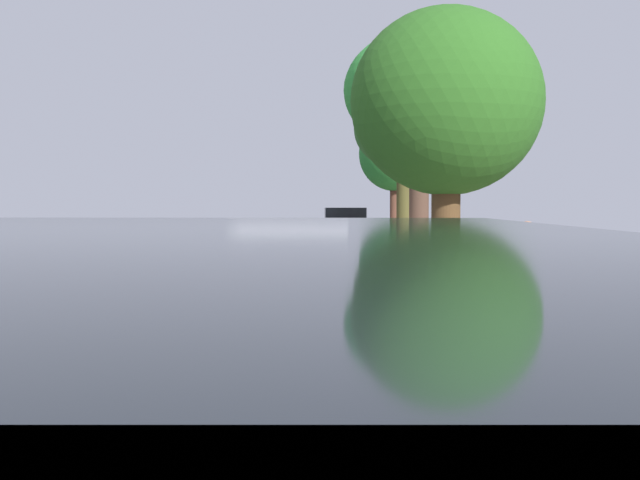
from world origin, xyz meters
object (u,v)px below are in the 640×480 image
object	(u,v)px
street_tree_mid_block	(419,93)
street_tree_corner	(395,155)
parked_sedan_dark_blue_second	(305,338)
fire_hydrant	(395,264)
parked_suv_red_farthest	(344,230)
street_tree_far_end	(405,131)
bicycle_at_curb	(361,262)
pedestrian_on_phone	(527,272)
parked_sedan_tan_mid	(340,261)
cyclist_with_backpack	(368,243)
parked_sedan_grey_far	(343,244)
street_tree_near_cyclist	(446,105)

from	to	relation	value
street_tree_mid_block	street_tree_corner	xyz separation A→B (m)	(0.00, 13.21, -0.48)
parked_sedan_dark_blue_second	fire_hydrant	size ratio (longest dim) A/B	5.30
parked_suv_red_farthest	street_tree_far_end	world-z (taller)	street_tree_far_end
parked_sedan_dark_blue_second	street_tree_corner	distance (m)	23.30
bicycle_at_curb	pedestrian_on_phone	xyz separation A→B (m)	(2.38, -12.52, 0.70)
parked_sedan_tan_mid	parked_suv_red_farthest	distance (m)	15.58
cyclist_with_backpack	street_tree_far_end	size ratio (longest dim) A/B	0.30
street_tree_far_end	fire_hydrant	world-z (taller)	street_tree_far_end
parked_sedan_grey_far	street_tree_mid_block	world-z (taller)	street_tree_mid_block
parked_sedan_dark_blue_second	fire_hydrant	bearing A→B (deg)	84.00
cyclist_with_backpack	pedestrian_on_phone	xyz separation A→B (m)	(2.15, -12.08, 0.12)
cyclist_with_backpack	fire_hydrant	size ratio (longest dim) A/B	1.91
street_tree_near_cyclist	parked_sedan_dark_blue_second	bearing A→B (deg)	-112.99
parked_sedan_tan_mid	fire_hydrant	distance (m)	2.29
pedestrian_on_phone	bicycle_at_curb	bearing A→B (deg)	100.77
pedestrian_on_phone	street_tree_far_end	bearing A→B (deg)	95.49
street_tree_near_cyclist	fire_hydrant	size ratio (longest dim) A/B	5.66
street_tree_mid_block	pedestrian_on_phone	size ratio (longest dim) A/B	3.35
cyclist_with_backpack	street_tree_mid_block	world-z (taller)	street_tree_mid_block
parked_sedan_grey_far	bicycle_at_curb	distance (m)	4.18
cyclist_with_backpack	street_tree_mid_block	bearing A→B (deg)	-80.69
parked_suv_red_farthest	pedestrian_on_phone	bearing A→B (deg)	-82.41
parked_sedan_dark_blue_second	street_tree_near_cyclist	distance (m)	5.27
street_tree_corner	fire_hydrant	size ratio (longest dim) A/B	6.25
cyclist_with_backpack	parked_suv_red_farthest	bearing A→B (deg)	94.81
bicycle_at_curb	street_tree_far_end	xyz separation A→B (m)	(1.25, -0.73, 3.78)
cyclist_with_backpack	parked_sedan_grey_far	bearing A→B (deg)	100.47
parked_sedan_dark_blue_second	parked_sedan_tan_mid	distance (m)	11.54
parked_sedan_dark_blue_second	parked_sedan_grey_far	bearing A→B (deg)	90.29
parked_suv_red_farthest	street_tree_corner	bearing A→B (deg)	-64.55
bicycle_at_curb	street_tree_corner	distance (m)	7.55
cyclist_with_backpack	street_tree_far_end	bearing A→B (deg)	-15.36
pedestrian_on_phone	parked_suv_red_farthest	bearing A→B (deg)	97.59
street_tree_near_cyclist	street_tree_mid_block	distance (m)	5.73
bicycle_at_curb	street_tree_corner	bearing A→B (deg)	79.18
parked_sedan_tan_mid	street_tree_near_cyclist	size ratio (longest dim) A/B	0.94
cyclist_with_backpack	street_tree_mid_block	size ratio (longest dim) A/B	0.28
parked_sedan_tan_mid	parked_sedan_grey_far	distance (m)	9.06
street_tree_corner	parked_sedan_tan_mid	bearing A→B (deg)	-98.57
street_tree_mid_block	street_tree_corner	world-z (taller)	street_tree_mid_block
parked_sedan_tan_mid	cyclist_with_backpack	size ratio (longest dim) A/B	2.79
parked_sedan_grey_far	bicycle_at_curb	xyz separation A→B (m)	(0.62, -4.12, -0.36)
street_tree_corner	fire_hydrant	xyz separation A→B (m)	(-0.35, -9.64, -3.39)
parked_sedan_grey_far	street_tree_corner	size ratio (longest dim) A/B	0.86
parked_sedan_grey_far	cyclist_with_backpack	size ratio (longest dim) A/B	2.80
cyclist_with_backpack	street_tree_corner	size ratio (longest dim) A/B	0.31
street_tree_mid_block	fire_hydrant	distance (m)	5.28
bicycle_at_curb	street_tree_mid_block	bearing A→B (deg)	-79.41
parked_sedan_dark_blue_second	street_tree_mid_block	world-z (taller)	street_tree_mid_block
parked_sedan_tan_mid	pedestrian_on_phone	bearing A→B (deg)	-69.33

